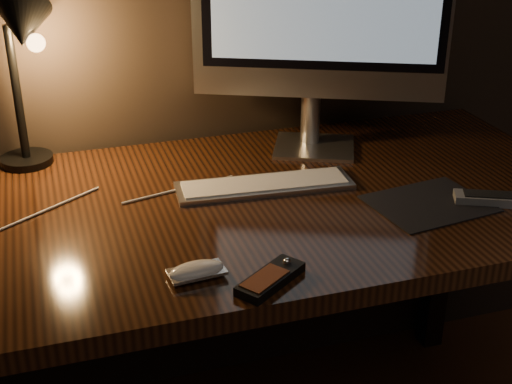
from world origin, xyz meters
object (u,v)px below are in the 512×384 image
object	(u,v)px
desk_lamp	(23,51)
tv_remote	(500,199)
mouse	(197,272)
desk	(214,242)
media_remote	(270,278)
keyboard	(264,185)

from	to	relation	value
desk_lamp	tv_remote	bearing A→B (deg)	-47.45
mouse	tv_remote	bearing A→B (deg)	2.16
desk	media_remote	xyz separation A→B (m)	(0.00, -0.39, 0.14)
keyboard	mouse	world-z (taller)	mouse
desk	desk_lamp	xyz separation A→B (m)	(-0.35, 0.23, 0.40)
desk	keyboard	bearing A→B (deg)	-14.25
desk	tv_remote	size ratio (longest dim) A/B	8.67
desk	keyboard	xyz separation A→B (m)	(0.11, -0.03, 0.14)
media_remote	tv_remote	bearing A→B (deg)	-20.71
keyboard	mouse	size ratio (longest dim) A/B	3.96
tv_remote	media_remote	bearing A→B (deg)	-140.43
tv_remote	desk_lamp	world-z (taller)	desk_lamp
mouse	media_remote	size ratio (longest dim) A/B	0.68
keyboard	tv_remote	world-z (taller)	tv_remote
keyboard	desk_lamp	xyz separation A→B (m)	(-0.45, 0.26, 0.26)
desk	desk_lamp	world-z (taller)	desk_lamp
desk	desk_lamp	size ratio (longest dim) A/B	4.02
desk	media_remote	bearing A→B (deg)	-89.92
mouse	tv_remote	size ratio (longest dim) A/B	0.52
keyboard	desk_lamp	distance (m)	0.58
mouse	keyboard	bearing A→B (deg)	48.71
desk	mouse	size ratio (longest dim) A/B	16.84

